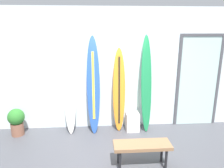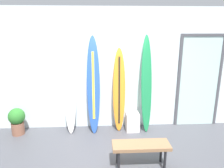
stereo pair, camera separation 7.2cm
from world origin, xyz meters
name	(u,v)px [view 2 (the right image)]	position (x,y,z in m)	size (l,w,h in m)	color
ground	(114,154)	(0.00, 0.00, -0.02)	(8.00, 8.00, 0.04)	#48484E
wall_back	(111,69)	(0.00, 1.30, 1.40)	(7.20, 0.20, 2.80)	silver
surfboard_ivory	(70,88)	(-0.94, 0.98, 1.03)	(0.29, 0.38, 2.10)	white
surfboard_cobalt	(93,86)	(-0.41, 0.97, 1.08)	(0.30, 0.38, 2.19)	#2A54AF
surfboard_sunset	(119,91)	(0.18, 1.02, 0.95)	(0.30, 0.31, 1.92)	orange
surfboard_emerald	(146,85)	(0.79, 0.98, 1.09)	(0.25, 0.39, 2.21)	#1E7F47
display_block_left	(132,122)	(0.48, 0.93, 0.21)	(0.31, 0.31, 0.43)	silver
glass_door	(199,80)	(2.10, 1.18, 1.14)	(1.05, 0.06, 2.22)	silver
potted_plant	(17,120)	(-2.13, 0.89, 0.34)	(0.36, 0.36, 0.62)	brown
bench	(141,147)	(0.43, -0.43, 0.38)	(0.98, 0.35, 0.44)	#896342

